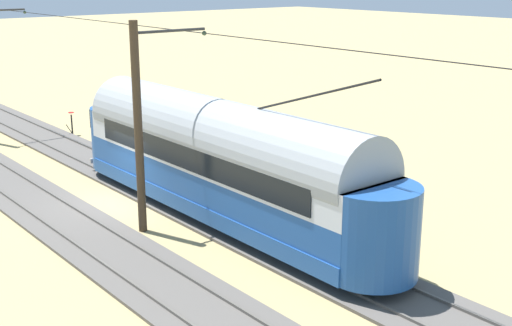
{
  "coord_description": "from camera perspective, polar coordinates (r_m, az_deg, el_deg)",
  "views": [
    {
      "loc": [
        11.02,
        22.26,
        8.42
      ],
      "look_at": [
        -2.96,
        4.98,
        2.17
      ],
      "focal_mm": 47.6,
      "sensor_mm": 36.0,
      "label": 1
    }
  ],
  "objects": [
    {
      "name": "ground_plane",
      "position": [
        26.23,
        -11.98,
        -3.38
      ],
      "size": [
        220.0,
        220.0,
        0.0
      ],
      "primitive_type": "plane",
      "color": "tan"
    },
    {
      "name": "switch_stand",
      "position": [
        37.72,
        -15.25,
        3.34
      ],
      "size": [
        0.5,
        0.3,
        1.24
      ],
      "color": "black",
      "rests_on": "ground"
    },
    {
      "name": "track_adjacent_siding",
      "position": [
        25.64,
        -16.67,
        -4.03
      ],
      "size": [
        2.8,
        80.0,
        0.18
      ],
      "color": "#56514C",
      "rests_on": "ground"
    },
    {
      "name": "vintage_streetcar",
      "position": [
        23.44,
        -3.12,
        0.44
      ],
      "size": [
        2.65,
        16.64,
        5.66
      ],
      "color": "#1E4C93",
      "rests_on": "ground"
    },
    {
      "name": "track_streetcar_siding",
      "position": [
        27.46,
        -8.23,
        -2.2
      ],
      "size": [
        2.8,
        80.0,
        0.18
      ],
      "color": "#56514C",
      "rests_on": "ground"
    },
    {
      "name": "overhead_wire_run",
      "position": [
        23.88,
        -5.51,
        10.93
      ],
      "size": [
        2.69,
        36.44,
        0.18
      ],
      "color": "black",
      "rests_on": "ground"
    },
    {
      "name": "catenary_pole_mid_near",
      "position": [
        22.37,
        -9.71,
        3.2
      ],
      "size": [
        2.9,
        0.28,
        7.0
      ],
      "color": "#423323",
      "rests_on": "ground"
    }
  ]
}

